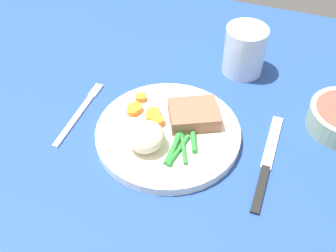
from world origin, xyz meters
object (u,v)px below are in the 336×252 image
Objects in this scene: knife at (267,163)px; meat_portion at (194,114)px; dinner_plate at (168,134)px; water_glass at (244,53)px; fork at (79,114)px.

meat_portion is at bearing 161.15° from knife.
meat_portion is (3.24, 3.78, 2.04)cm from dinner_plate.
water_glass is at bearing 110.32° from knife.
meat_portion is 0.86× the size of water_glass.
knife is (16.60, -0.29, -0.60)cm from dinner_plate.
water_glass is (-9.02, 22.03, 3.78)cm from knife.
fork is at bearing -168.50° from meat_portion.
dinner_plate is 16.62cm from knife.
knife is at bearing -0.98° from dinner_plate.
dinner_plate is at bearing 177.06° from knife.
knife is at bearing -16.90° from meat_portion.
dinner_plate is at bearing -130.60° from meat_portion.
knife is 2.19× the size of water_glass.
water_glass is at bearing 70.79° from dinner_plate.
meat_portion is 0.40× the size of knife.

